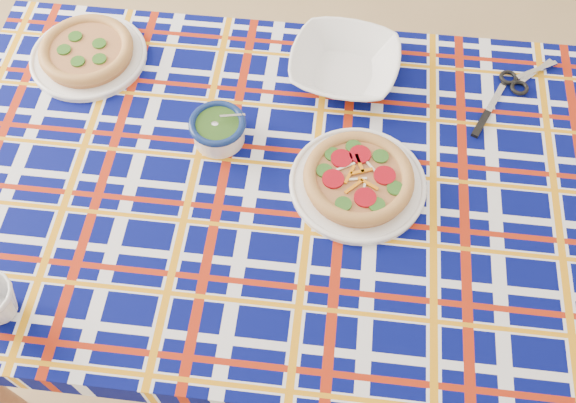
% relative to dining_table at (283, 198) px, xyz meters
% --- Properties ---
extents(floor, '(4.00, 4.00, 0.00)m').
position_rel_dining_table_xyz_m(floor, '(-0.13, 0.49, -0.60)').
color(floor, '#997A4F').
rests_on(floor, ground).
extents(dining_table, '(1.53, 1.08, 0.66)m').
position_rel_dining_table_xyz_m(dining_table, '(0.00, 0.00, 0.00)').
color(dining_table, brown).
rests_on(dining_table, floor).
extents(tablecloth, '(1.56, 1.11, 0.09)m').
position_rel_dining_table_xyz_m(tablecloth, '(0.00, -0.00, 0.02)').
color(tablecloth, '#040950').
rests_on(tablecloth, dining_table).
extents(main_focaccia_plate, '(0.33, 0.33, 0.05)m').
position_rel_dining_table_xyz_m(main_focaccia_plate, '(0.15, 0.03, 0.10)').
color(main_focaccia_plate, '#B06E3E').
rests_on(main_focaccia_plate, tablecloth).
extents(pesto_bowl, '(0.12, 0.12, 0.07)m').
position_rel_dining_table_xyz_m(pesto_bowl, '(-0.16, 0.07, 0.10)').
color(pesto_bowl, '#1B3A10').
rests_on(pesto_bowl, tablecloth).
extents(serving_bowl, '(0.25, 0.25, 0.06)m').
position_rel_dining_table_xyz_m(serving_bowl, '(0.06, 0.31, 0.10)').
color(serving_bowl, white).
rests_on(serving_bowl, tablecloth).
extents(second_focaccia_plate, '(0.28, 0.28, 0.05)m').
position_rel_dining_table_xyz_m(second_focaccia_plate, '(-0.52, 0.21, 0.09)').
color(second_focaccia_plate, '#B06E3E').
rests_on(second_focaccia_plate, tablecloth).
extents(table_knife, '(0.07, 0.19, 0.01)m').
position_rel_dining_table_xyz_m(table_knife, '(0.40, 0.33, 0.07)').
color(table_knife, silver).
rests_on(table_knife, tablecloth).
extents(kitchen_scissors, '(0.18, 0.18, 0.01)m').
position_rel_dining_table_xyz_m(kitchen_scissors, '(0.48, 0.43, 0.08)').
color(kitchen_scissors, silver).
rests_on(kitchen_scissors, tablecloth).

